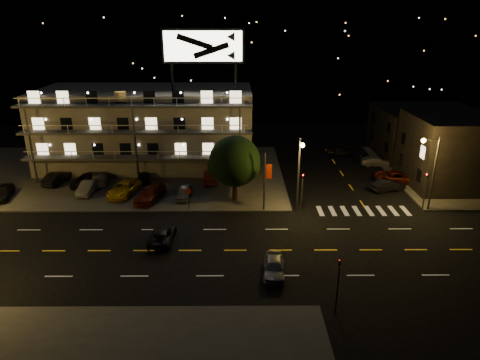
{
  "coord_description": "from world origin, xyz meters",
  "views": [
    {
      "loc": [
        2.21,
        -33.08,
        19.12
      ],
      "look_at": [
        2.46,
        8.0,
        3.62
      ],
      "focal_mm": 32.0,
      "sensor_mm": 36.0,
      "label": 1
    }
  ],
  "objects_px": {
    "tree": "(234,163)",
    "lot_car_2": "(124,189)",
    "lot_car_4": "(184,192)",
    "road_car_west": "(162,235)",
    "side_car_0": "(388,185)",
    "lot_car_7": "(99,178)",
    "road_car_east": "(274,267)"
  },
  "relations": [
    {
      "from": "tree",
      "to": "lot_car_4",
      "type": "distance_m",
      "value": 6.78
    },
    {
      "from": "road_car_west",
      "to": "lot_car_7",
      "type": "bearing_deg",
      "value": -52.41
    },
    {
      "from": "side_car_0",
      "to": "road_car_west",
      "type": "height_order",
      "value": "side_car_0"
    },
    {
      "from": "side_car_0",
      "to": "road_car_west",
      "type": "distance_m",
      "value": 27.58
    },
    {
      "from": "lot_car_2",
      "to": "road_car_west",
      "type": "bearing_deg",
      "value": -47.48
    },
    {
      "from": "side_car_0",
      "to": "lot_car_7",
      "type": "bearing_deg",
      "value": 65.65
    },
    {
      "from": "road_car_west",
      "to": "road_car_east",
      "type": "bearing_deg",
      "value": 153.48
    },
    {
      "from": "lot_car_4",
      "to": "road_car_east",
      "type": "distance_m",
      "value": 17.74
    },
    {
      "from": "lot_car_4",
      "to": "road_car_east",
      "type": "height_order",
      "value": "lot_car_4"
    },
    {
      "from": "lot_car_2",
      "to": "lot_car_4",
      "type": "distance_m",
      "value": 7.09
    },
    {
      "from": "lot_car_7",
      "to": "side_car_0",
      "type": "height_order",
      "value": "lot_car_7"
    },
    {
      "from": "side_car_0",
      "to": "road_car_west",
      "type": "relative_size",
      "value": 0.93
    },
    {
      "from": "lot_car_7",
      "to": "road_car_east",
      "type": "distance_m",
      "value": 28.14
    },
    {
      "from": "tree",
      "to": "road_car_west",
      "type": "distance_m",
      "value": 12.04
    },
    {
      "from": "lot_car_4",
      "to": "road_car_west",
      "type": "distance_m",
      "value": 9.92
    },
    {
      "from": "lot_car_2",
      "to": "lot_car_4",
      "type": "relative_size",
      "value": 1.32
    },
    {
      "from": "lot_car_2",
      "to": "road_car_east",
      "type": "relative_size",
      "value": 1.28
    },
    {
      "from": "lot_car_2",
      "to": "side_car_0",
      "type": "xyz_separation_m",
      "value": [
        30.85,
        1.43,
        -0.18
      ]
    },
    {
      "from": "lot_car_2",
      "to": "road_car_west",
      "type": "distance_m",
      "value": 12.44
    },
    {
      "from": "lot_car_2",
      "to": "lot_car_7",
      "type": "distance_m",
      "value": 5.36
    },
    {
      "from": "lot_car_4",
      "to": "side_car_0",
      "type": "relative_size",
      "value": 0.94
    },
    {
      "from": "tree",
      "to": "lot_car_4",
      "type": "relative_size",
      "value": 1.85
    },
    {
      "from": "road_car_east",
      "to": "lot_car_2",
      "type": "bearing_deg",
      "value": 138.78
    },
    {
      "from": "lot_car_2",
      "to": "road_car_east",
      "type": "distance_m",
      "value": 22.78
    },
    {
      "from": "road_car_east",
      "to": "road_car_west",
      "type": "distance_m",
      "value": 11.21
    },
    {
      "from": "lot_car_2",
      "to": "side_car_0",
      "type": "relative_size",
      "value": 1.24
    },
    {
      "from": "lot_car_7",
      "to": "road_car_west",
      "type": "relative_size",
      "value": 1.11
    },
    {
      "from": "lot_car_2",
      "to": "lot_car_7",
      "type": "height_order",
      "value": "lot_car_7"
    },
    {
      "from": "lot_car_4",
      "to": "road_car_west",
      "type": "xyz_separation_m",
      "value": [
        -0.89,
        -9.88,
        -0.19
      ]
    },
    {
      "from": "lot_car_2",
      "to": "side_car_0",
      "type": "height_order",
      "value": "lot_car_2"
    },
    {
      "from": "tree",
      "to": "road_car_east",
      "type": "bearing_deg",
      "value": -77.64
    },
    {
      "from": "tree",
      "to": "lot_car_2",
      "type": "relative_size",
      "value": 1.4
    }
  ]
}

